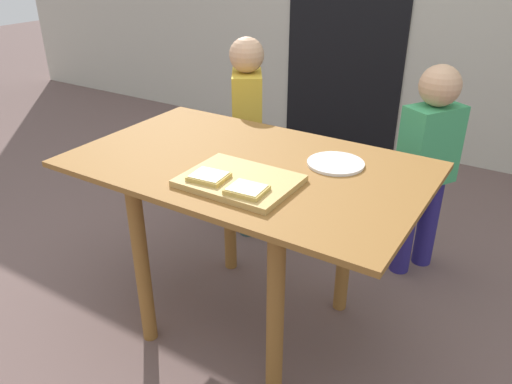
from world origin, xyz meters
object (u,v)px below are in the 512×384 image
(child_left, at_px, (247,127))
(pizza_slice_near_right, at_px, (247,190))
(cutting_board, at_px, (239,181))
(pizza_slice_near_left, at_px, (209,176))
(child_right, at_px, (428,160))
(dining_table, at_px, (248,194))
(plate_white_right, at_px, (336,163))

(child_left, bearing_deg, pizza_slice_near_right, -57.16)
(child_left, bearing_deg, cutting_board, -58.60)
(cutting_board, relative_size, pizza_slice_near_right, 2.92)
(pizza_slice_near_right, bearing_deg, pizza_slice_near_left, 174.96)
(pizza_slice_near_left, xyz_separation_m, child_right, (0.45, 0.95, -0.19))
(pizza_slice_near_right, relative_size, child_left, 0.12)
(dining_table, relative_size, plate_white_right, 6.23)
(cutting_board, distance_m, child_right, 0.99)
(child_right, bearing_deg, child_left, -173.10)
(child_left, relative_size, child_right, 1.05)
(child_left, distance_m, child_right, 0.87)
(pizza_slice_near_left, distance_m, plate_white_right, 0.45)
(cutting_board, distance_m, child_left, 0.94)
(cutting_board, xyz_separation_m, pizza_slice_near_right, (0.07, -0.07, 0.02))
(pizza_slice_near_left, relative_size, plate_white_right, 0.62)
(plate_white_right, distance_m, child_left, 0.86)
(dining_table, bearing_deg, pizza_slice_near_left, -91.90)
(dining_table, distance_m, plate_white_right, 0.33)
(pizza_slice_near_left, xyz_separation_m, plate_white_right, (0.28, 0.35, -0.02))
(pizza_slice_near_left, relative_size, pizza_slice_near_right, 1.01)
(pizza_slice_near_right, distance_m, plate_white_right, 0.39)
(pizza_slice_near_right, height_order, child_right, child_right)
(cutting_board, height_order, child_left, child_left)
(cutting_board, bearing_deg, plate_white_right, 56.38)
(cutting_board, height_order, child_right, child_right)
(pizza_slice_near_left, height_order, child_right, child_right)
(cutting_board, bearing_deg, child_left, 121.40)
(child_left, xyz_separation_m, child_right, (0.86, 0.10, -0.02))
(plate_white_right, distance_m, child_right, 0.65)
(pizza_slice_near_right, bearing_deg, child_right, 72.55)
(pizza_slice_near_left, relative_size, child_right, 0.13)
(dining_table, distance_m, child_right, 0.87)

